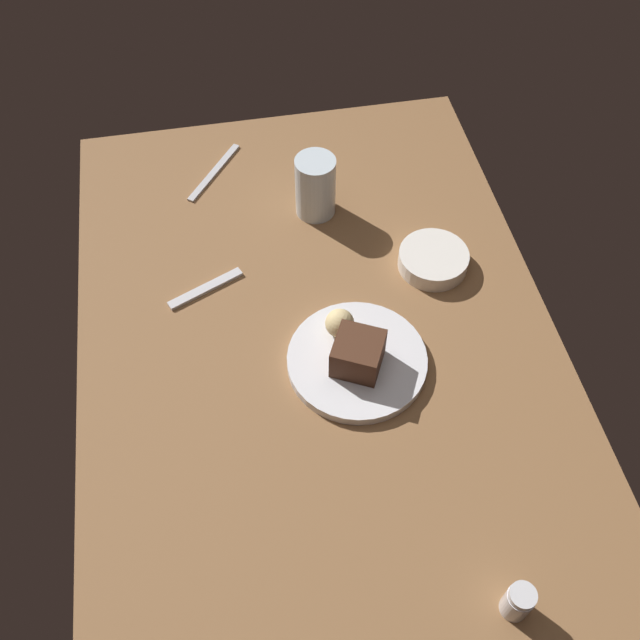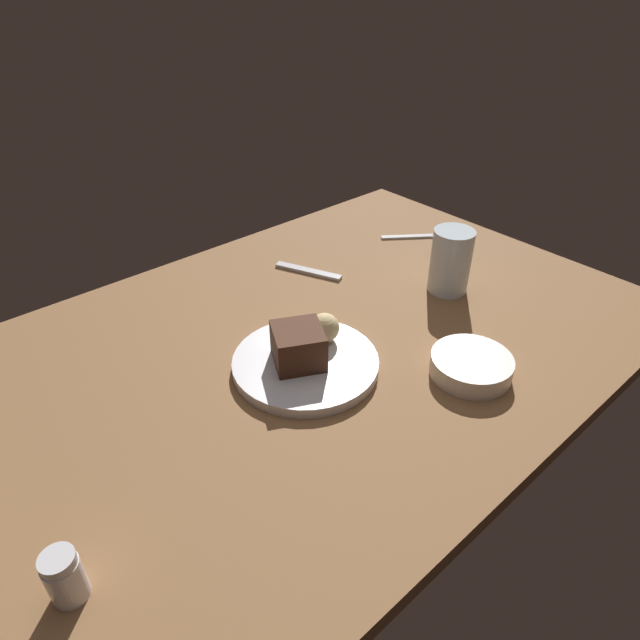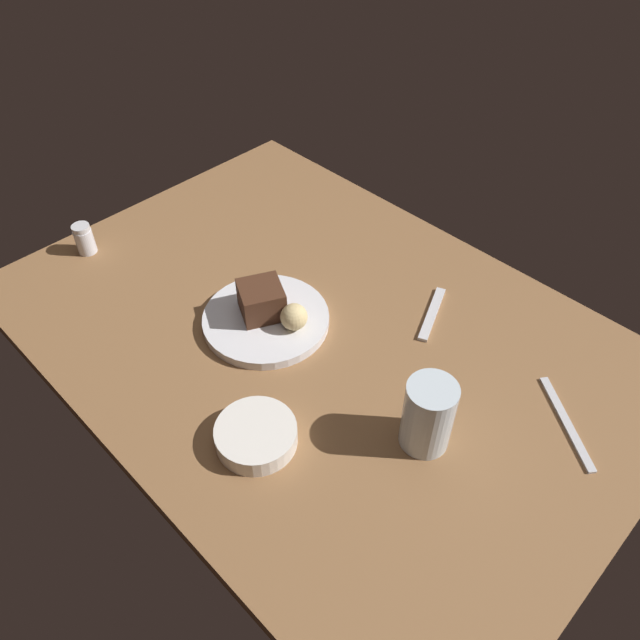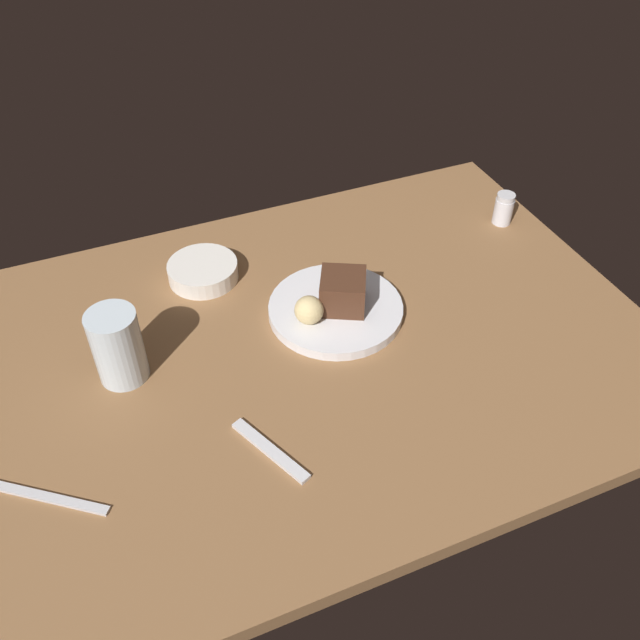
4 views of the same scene
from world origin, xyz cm
name	(u,v)px [view 4 (image 4 of 4)]	position (x,y,z in cm)	size (l,w,h in cm)	color
dining_table	(303,352)	(0.00, 0.00, 1.50)	(120.00, 84.00, 3.00)	brown
dessert_plate	(336,309)	(8.50, 5.43, 3.92)	(24.04, 24.04, 1.85)	silver
chocolate_cake_slice	(343,291)	(9.71, 5.18, 7.98)	(7.89, 7.83, 6.26)	#472819
bread_roll	(309,310)	(2.62, 3.52, 7.38)	(5.06, 5.06, 5.06)	#DBC184
salt_shaker	(504,209)	(52.10, 18.21, 6.32)	(3.93, 3.93, 6.74)	silver
water_glass	(118,346)	(-29.21, 5.09, 9.46)	(8.00, 8.00, 12.93)	silver
side_bowl	(203,271)	(-10.58, 24.29, 4.69)	(13.17, 13.17, 3.38)	white
dessert_spoon	(270,450)	(-12.56, -18.68, 3.35)	(15.00, 1.80, 0.70)	silver
butter_knife	(46,497)	(-43.89, -14.03, 3.25)	(19.00, 1.40, 0.50)	silver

